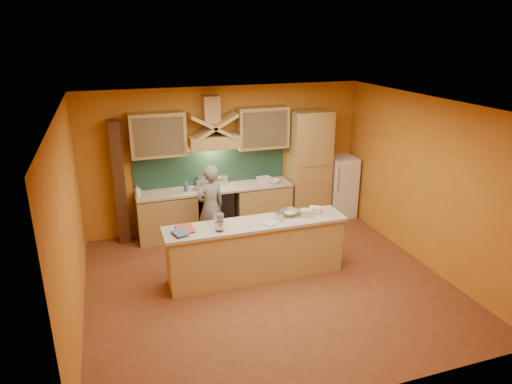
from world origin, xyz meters
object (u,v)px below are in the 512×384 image
object	(u,v)px
stove	(216,210)
fridge	(340,187)
person	(210,207)
mixing_bowl	(290,213)
kitchen_scale	(279,217)

from	to	relation	value
stove	fridge	bearing A→B (deg)	0.00
stove	person	world-z (taller)	person
stove	mixing_bowl	xyz separation A→B (m)	(0.82, -1.78, 0.53)
fridge	mixing_bowl	distance (m)	2.61
stove	mixing_bowl	bearing A→B (deg)	-65.28
stove	person	distance (m)	0.77
kitchen_scale	fridge	bearing A→B (deg)	63.79
person	mixing_bowl	world-z (taller)	person
stove	mixing_bowl	size ratio (longest dim) A/B	2.88
stove	kitchen_scale	world-z (taller)	kitchen_scale
fridge	mixing_bowl	xyz separation A→B (m)	(-1.88, -1.78, 0.33)
fridge	person	world-z (taller)	person
stove	fridge	xyz separation A→B (m)	(2.70, 0.00, 0.20)
fridge	person	bearing A→B (deg)	-167.59
person	mixing_bowl	size ratio (longest dim) A/B	5.02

